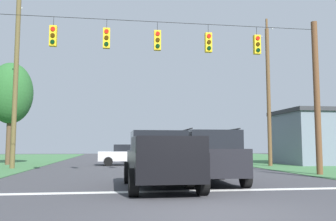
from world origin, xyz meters
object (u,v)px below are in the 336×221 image
Objects in this scene: overhead_signal_span at (161,82)px; distant_car_crossing_white at (135,153)px; distant_car_far_parked at (128,154)px; suv_black at (207,155)px; utility_pole_mid_right at (268,94)px; tree_roadside_far_right at (11,94)px; pickup_truck at (160,159)px; utility_pole_near_left at (16,80)px; distant_car_oncoming at (198,153)px.

overhead_signal_span is 3.69× the size of distant_car_crossing_white.
distant_car_crossing_white is 1.01× the size of distant_car_far_parked.
suv_black is 0.46× the size of utility_pole_mid_right.
distant_car_crossing_white is at bearing 26.42° from tree_roadside_far_right.
utility_pole_mid_right is (9.82, -2.86, 4.35)m from distant_car_far_parked.
tree_roadside_far_right is (-11.40, 15.04, 4.31)m from suv_black.
suv_black reaches higher than distant_car_crossing_white.
pickup_truck reaches higher than distant_car_far_parked.
distant_car_far_parked is 10.10m from tree_roadside_far_right.
pickup_truck is at bearing -87.89° from distant_car_far_parked.
suv_black is 19.36m from tree_roadside_far_right.
suv_black is (1.41, -3.06, -3.38)m from overhead_signal_span.
utility_pole_near_left reaches higher than pickup_truck.
overhead_signal_span is at bearing -83.79° from distant_car_far_parked.
suv_black is 0.42× the size of utility_pole_near_left.
overhead_signal_span reaches higher than distant_car_oncoming.
overhead_signal_span is 3.72× the size of distant_car_far_parked.
utility_pole_mid_right is (8.69, 7.54, 0.69)m from overhead_signal_span.
pickup_truck is 1.22× the size of distant_car_oncoming.
distant_car_far_parked is 0.56× the size of tree_roadside_far_right.
distant_car_oncoming is at bearing 38.40° from distant_car_far_parked.
overhead_signal_span is 17.19m from distant_car_crossing_white.
overhead_signal_span is 4.78m from suv_black.
overhead_signal_span reaches higher than distant_car_far_parked.
suv_black is 1.12× the size of distant_car_crossing_white.
suv_black is at bearing -46.34° from utility_pole_near_left.
tree_roadside_far_right is at bearing -153.58° from distant_car_crossing_white.
distant_car_oncoming is at bearing -12.72° from distant_car_crossing_white.
utility_pole_near_left reaches higher than distant_car_far_parked.
utility_pole_mid_right reaches higher than pickup_truck.
distant_car_crossing_white is at bearing 90.99° from overhead_signal_span.
distant_car_crossing_white is (-0.29, 16.79, -3.65)m from overhead_signal_span.
utility_pole_mid_right is (3.35, -7.99, 4.35)m from distant_car_oncoming.
tree_roadside_far_right is at bearing 166.64° from utility_pole_mid_right.
distant_car_oncoming is at bearing 31.07° from utility_pole_near_left.
distant_car_crossing_white is at bearing 82.50° from distant_car_far_parked.
overhead_signal_span is 2.95× the size of pickup_truck.
utility_pole_mid_right is (7.28, 10.60, 4.07)m from suv_black.
utility_pole_near_left is (-8.42, 7.24, 1.16)m from overhead_signal_span.
tree_roadside_far_right is (-9.70, -4.82, 4.58)m from distant_car_crossing_white.
distant_car_crossing_white is 5.76m from distant_car_oncoming.
suv_black is at bearing -124.46° from utility_pole_mid_right.
distant_car_crossing_white is 13.61m from utility_pole_mid_right.
tree_roadside_far_right is (-9.99, 11.97, 0.93)m from overhead_signal_span.
pickup_truck is 0.51× the size of utility_pole_mid_right.
pickup_truck is 1.25× the size of distant_car_crossing_white.
pickup_truck is 20.75m from distant_car_oncoming.
distant_car_oncoming is 16.38m from tree_roadside_far_right.
tree_roadside_far_right is at bearing 169.92° from distant_car_far_parked.
overhead_signal_span is 5.60m from pickup_truck.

